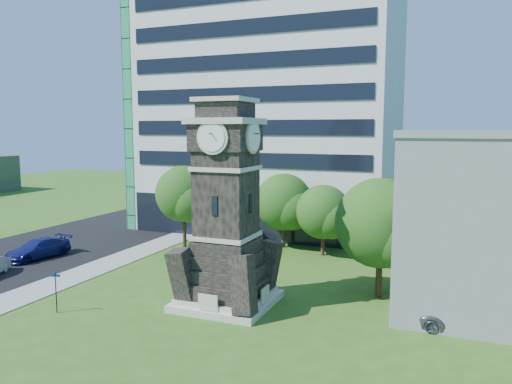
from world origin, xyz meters
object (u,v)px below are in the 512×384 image
at_px(clock_tower, 227,217).
at_px(car_east_lot, 464,318).
at_px(park_bench, 210,301).
at_px(street_sign, 56,288).
at_px(car_street_north, 38,249).

distance_m(clock_tower, car_east_lot, 14.00).
bearing_deg(park_bench, car_east_lot, 6.36).
xyz_separation_m(clock_tower, park_bench, (-0.60, -1.01, -4.82)).
distance_m(clock_tower, street_sign, 10.50).
xyz_separation_m(car_east_lot, street_sign, (-21.55, -6.15, 0.82)).
xyz_separation_m(clock_tower, street_sign, (-8.39, -5.04, -3.82)).
relative_size(clock_tower, car_street_north, 2.27).
bearing_deg(car_street_north, car_east_lot, 4.76).
relative_size(car_street_north, park_bench, 3.23).
distance_m(car_east_lot, park_bench, 13.92).
height_order(clock_tower, car_east_lot, clock_tower).
bearing_deg(clock_tower, car_east_lot, 4.82).
relative_size(car_street_north, street_sign, 2.31).
height_order(car_east_lot, park_bench, car_east_lot).
xyz_separation_m(park_bench, street_sign, (-7.79, -4.02, 1.00)).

